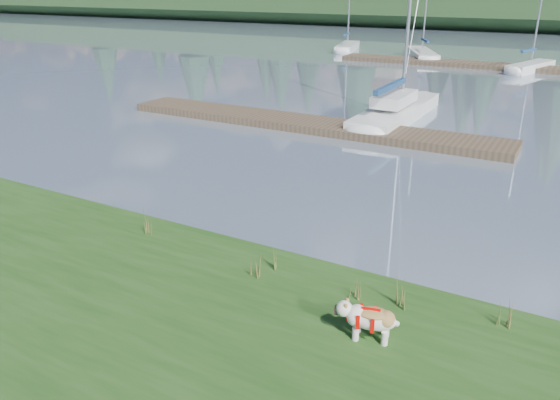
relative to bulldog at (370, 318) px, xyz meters
The scene contains 17 objects.
ground 33.60m from the bulldog, 95.86° to the left, with size 200.00×200.00×0.00m, color #7B8CA1.
bank 4.32m from the bulldog, 143.06° to the right, with size 60.00×9.00×0.35m, color #264A19.
ridge 76.52m from the bulldog, 92.57° to the left, with size 200.00×20.00×5.00m, color #1D3419.
bulldog is the anchor object (origin of this frame).
sailboat_main 16.83m from the bulldog, 106.18° to the left, with size 1.74×8.47×12.21m.
dock_near 14.48m from the bulldog, 120.89° to the left, with size 16.00×2.00×0.30m, color #4C3D2C.
dock_far 33.46m from the bulldog, 92.45° to the left, with size 26.00×2.20×0.30m, color #4C3D2C.
sailboat_bg_0 42.38m from the bulldog, 113.23° to the left, with size 2.89×6.72×9.73m.
sailboat_bg_1 38.45m from the bulldog, 104.87° to the left, with size 4.66×7.65×11.57m.
sailboat_bg_2 33.55m from the bulldog, 92.11° to the left, with size 2.78×5.89×8.97m.
weed_0 2.61m from the bulldog, 163.72° to the left, with size 0.17×0.14×0.53m.
weed_1 2.66m from the bulldog, 154.62° to the left, with size 0.17×0.14×0.46m.
weed_2 1.06m from the bulldog, 82.54° to the left, with size 0.17×0.14×0.68m.
weed_3 5.51m from the bulldog, 168.42° to the left, with size 0.17×0.14×0.61m.
weed_4 1.16m from the bulldog, 123.19° to the left, with size 0.17×0.14×0.40m.
weed_5 2.17m from the bulldog, 37.50° to the left, with size 0.17×0.14×0.52m.
mud_lip 3.93m from the bulldog, 152.04° to the left, with size 60.00×0.50×0.14m, color #33281C.
Camera 1 is at (5.66, -10.11, 5.35)m, focal length 35.00 mm.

